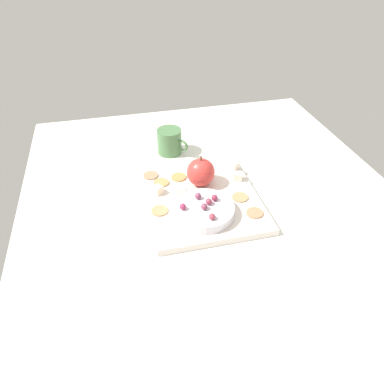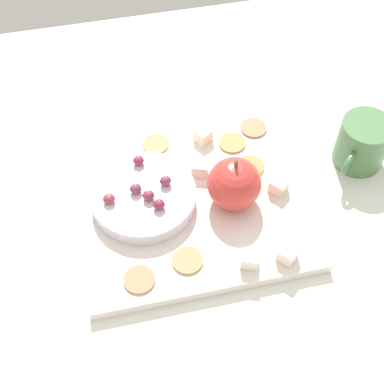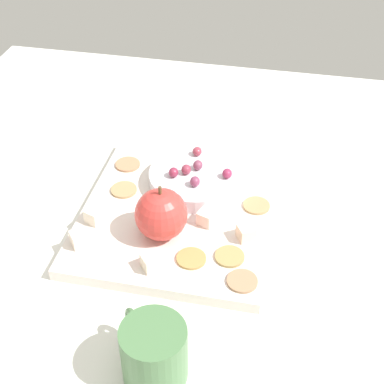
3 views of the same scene
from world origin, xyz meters
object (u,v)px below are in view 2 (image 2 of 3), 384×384
(cheese_cube_2, at_px, (202,168))
(cracker_5, at_px, (187,261))
(cheese_cube_0, at_px, (203,136))
(grape_0, at_px, (109,199))
(cheese_cube_4, at_px, (288,255))
(cup, at_px, (362,143))
(cheese_cube_1, at_px, (249,259))
(grape_4, at_px, (165,181))
(serving_dish, at_px, (144,197))
(grape_1, at_px, (136,189))
(cracker_2, at_px, (232,143))
(cracker_1, at_px, (139,280))
(cracker_4, at_px, (254,128))
(apple_whole, at_px, (234,184))
(cheese_cube_3, at_px, (279,186))
(grape_5, at_px, (159,204))
(cracker_3, at_px, (250,166))
(grape_3, at_px, (139,160))
(cracker_0, at_px, (156,144))
(platter, at_px, (191,205))
(grape_2, at_px, (148,195))

(cheese_cube_2, xyz_separation_m, cracker_5, (0.06, 0.15, -0.01))
(cheese_cube_0, distance_m, grape_0, 0.20)
(cheese_cube_4, distance_m, cup, 0.24)
(cheese_cube_0, height_order, cheese_cube_2, same)
(cheese_cube_1, distance_m, grape_4, 0.17)
(cheese_cube_1, xyz_separation_m, grape_0, (0.17, -0.13, 0.02))
(serving_dish, relative_size, grape_1, 8.71)
(cracker_2, height_order, cup, cup)
(cheese_cube_1, bearing_deg, cheese_cube_2, -81.30)
(serving_dish, relative_size, cracker_1, 3.58)
(cracker_4, bearing_deg, apple_whole, 61.70)
(cracker_5, relative_size, grape_1, 2.44)
(cheese_cube_2, relative_size, cheese_cube_4, 1.00)
(cracker_2, bearing_deg, cheese_cube_3, 112.07)
(cheese_cube_4, bearing_deg, grape_5, -33.75)
(cheese_cube_3, relative_size, grape_5, 1.30)
(cheese_cube_4, xyz_separation_m, grape_0, (0.23, -0.13, 0.02))
(cracker_3, xyz_separation_m, grape_3, (0.17, -0.02, 0.03))
(cracker_0, distance_m, grape_5, 0.14)
(apple_whole, xyz_separation_m, grape_1, (0.14, -0.03, -0.01))
(platter, distance_m, grape_2, 0.08)
(serving_dish, distance_m, cracker_3, 0.18)
(grape_5, bearing_deg, cracker_3, -158.17)
(cheese_cube_4, height_order, grape_3, grape_3)
(cheese_cube_1, height_order, cup, cup)
(apple_whole, bearing_deg, grape_5, 3.94)
(grape_5, bearing_deg, cheese_cube_1, 136.05)
(cheese_cube_3, distance_m, cracker_1, 0.25)
(apple_whole, xyz_separation_m, cheese_cube_2, (0.03, -0.06, -0.03))
(cracker_3, distance_m, grape_5, 0.17)
(grape_4, bearing_deg, cheese_cube_4, 134.33)
(cheese_cube_4, xyz_separation_m, cracker_4, (-0.02, -0.25, -0.01))
(cracker_4, bearing_deg, platter, 42.33)
(apple_whole, relative_size, cracker_4, 1.82)
(cheese_cube_1, xyz_separation_m, cracker_1, (0.15, -0.01, -0.01))
(cup, bearing_deg, cracker_0, -15.34)
(platter, relative_size, grape_0, 18.98)
(cheese_cube_1, distance_m, cheese_cube_2, 0.17)
(cheese_cube_2, bearing_deg, cracker_5, 69.43)
(cracker_5, xyz_separation_m, grape_1, (0.05, -0.11, 0.03))
(platter, relative_size, cracker_5, 7.79)
(grape_3, bearing_deg, cheese_cube_1, 122.73)
(grape_4, relative_size, grape_5, 1.00)
(grape_0, distance_m, grape_1, 0.04)
(cracker_4, bearing_deg, cheese_cube_1, 72.25)
(apple_whole, relative_size, cracker_1, 1.82)
(cracker_3, xyz_separation_m, grape_2, (0.17, 0.04, 0.03))
(cheese_cube_2, distance_m, cracker_3, 0.08)
(grape_1, bearing_deg, cracker_1, 82.00)
(cracker_5, distance_m, grape_0, 0.14)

